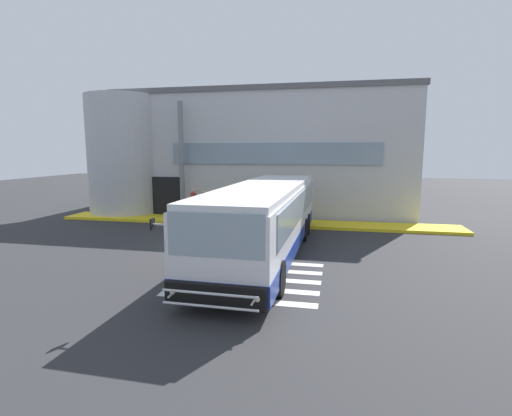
# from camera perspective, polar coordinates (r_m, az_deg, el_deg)

# --- Properties ---
(ground_plane) EXTENTS (80.00, 90.00, 0.02)m
(ground_plane) POSITION_cam_1_polar(r_m,az_deg,el_deg) (16.64, -4.43, -5.33)
(ground_plane) COLOR #2B2B2D
(ground_plane) RESTS_ON ground
(bay_paint_stripes) EXTENTS (4.40, 3.96, 0.01)m
(bay_paint_stripes) POSITION_cam_1_polar(r_m,az_deg,el_deg) (12.24, -0.89, -10.33)
(bay_paint_stripes) COLOR silver
(bay_paint_stripes) RESTS_ON ground
(terminal_building) EXTENTS (19.67, 13.80, 7.59)m
(terminal_building) POSITION_cam_1_polar(r_m,az_deg,el_deg) (27.56, 0.92, 8.12)
(terminal_building) COLOR #B7B7BC
(terminal_building) RESTS_ON ground
(boarding_curb) EXTENTS (21.87, 2.00, 0.15)m
(boarding_curb) POSITION_cam_1_polar(r_m,az_deg,el_deg) (21.17, -0.80, -2.08)
(boarding_curb) COLOR yellow
(boarding_curb) RESTS_ON ground
(entry_support_column) EXTENTS (0.28, 0.28, 6.58)m
(entry_support_column) POSITION_cam_1_polar(r_m,az_deg,el_deg) (22.67, -10.97, 7.02)
(entry_support_column) COLOR slate
(entry_support_column) RESTS_ON boarding_curb
(bus_main_foreground) EXTENTS (3.21, 12.28, 2.70)m
(bus_main_foreground) POSITION_cam_1_polar(r_m,az_deg,el_deg) (14.55, 1.40, -1.88)
(bus_main_foreground) COLOR silver
(bus_main_foreground) RESTS_ON ground
(passenger_near_column) EXTENTS (0.41, 0.47, 1.68)m
(passenger_near_column) POSITION_cam_1_polar(r_m,az_deg,el_deg) (22.23, -9.24, 0.94)
(passenger_near_column) COLOR #1E2338
(passenger_near_column) RESTS_ON boarding_curb
(passenger_by_doorway) EXTENTS (0.40, 0.50, 1.68)m
(passenger_by_doorway) POSITION_cam_1_polar(r_m,az_deg,el_deg) (21.25, -7.72, 0.63)
(passenger_by_doorway) COLOR #4C4233
(passenger_by_doorway) RESTS_ON boarding_curb
(passenger_at_curb_edge) EXTENTS (0.56, 0.33, 1.68)m
(passenger_at_curb_edge) POSITION_cam_1_polar(r_m,az_deg,el_deg) (21.13, -3.40, 0.65)
(passenger_at_curb_edge) COLOR #2D2D33
(passenger_at_curb_edge) RESTS_ON boarding_curb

